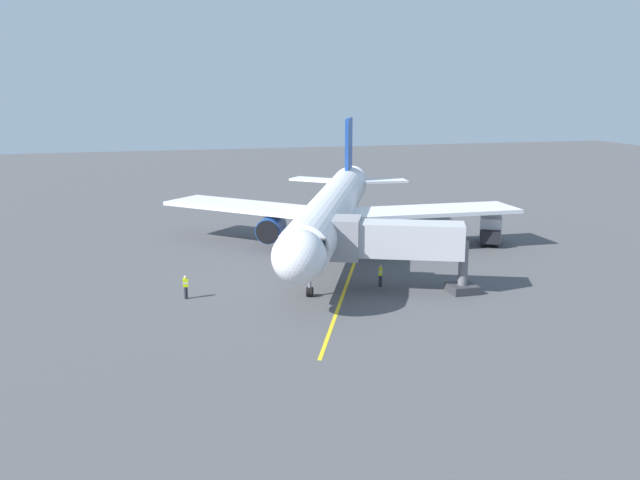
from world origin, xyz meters
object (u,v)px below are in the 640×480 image
Objects in this scene: airplane at (332,210)px; ground_crew_marshaller at (186,287)px; jet_bridge at (387,241)px; box_truck_near_nose at (491,229)px; ground_crew_wing_walker at (380,275)px.

ground_crew_marshaller is (14.08, 10.87, -3.12)m from airplane.
jet_bridge reaches higher than box_truck_near_nose.
ground_crew_wing_walker is 19.16m from box_truck_near_nose.
box_truck_near_nose is at bearing -160.37° from ground_crew_marshaller.
ground_crew_marshaller is 14.54m from ground_crew_wing_walker.
jet_bridge is (-0.54, 12.48, -0.24)m from airplane.
jet_bridge is 3.02m from ground_crew_wing_walker.
ground_crew_wing_walker is at bearing 36.39° from box_truck_near_nose.
ground_crew_wing_walker is at bearing -84.24° from jet_bridge.
ground_crew_marshaller is (14.62, -1.61, -2.88)m from jet_bridge.
airplane is 18.06m from ground_crew_marshaller.
box_truck_near_nose is at bearing -141.27° from jet_bridge.
airplane is 12.50m from jet_bridge.
jet_bridge is 6.55× the size of ground_crew_marshaller.
airplane reaches higher than box_truck_near_nose.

